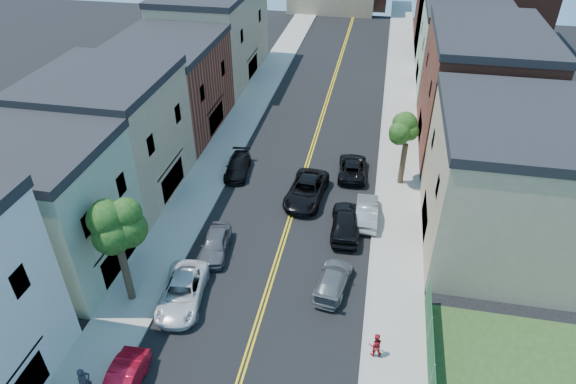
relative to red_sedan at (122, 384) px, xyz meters
The scene contains 24 objects.
sidewalk_left 32.07m from the red_sedan, 94.29° to the left, with size 3.20×100.00×0.15m, color gray.
sidewalk_right 34.67m from the red_sedan, 67.26° to the left, with size 3.20×100.00×0.15m, color gray.
curb_left 31.99m from the red_sedan, 91.16° to the left, with size 0.30×100.00×0.15m, color gray.
curb_right 34.04m from the red_sedan, 69.98° to the left, with size 0.30×100.00×0.15m, color gray.
bldg_left_palegrn 12.19m from the red_sedan, 136.83° to the left, with size 9.00×8.00×8.50m, color gray.
bldg_left_tan_near 19.36m from the red_sedan, 116.60° to the left, with size 9.00×10.00×9.00m, color #998466.
bldg_left_brick 29.42m from the red_sedan, 106.90° to the left, with size 9.00×12.00×8.00m, color brown.
bldg_left_tan_far 43.02m from the red_sedan, 101.45° to the left, with size 9.00×16.00×9.50m, color #998466.
bldg_right_tan 25.49m from the red_sedan, 39.32° to the left, with size 9.00×12.00×9.00m, color #998466.
bldg_right_brick 36.02m from the red_sedan, 56.95° to the left, with size 9.00×14.00×10.00m, color brown.
bldg_right_palegrn 48.24m from the red_sedan, 66.09° to the left, with size 9.00×12.00×8.50m, color gray.
tree_left_mid 8.73m from the red_sedan, 111.67° to the left, with size 5.20×5.20×9.29m.
tree_right_far 26.25m from the red_sedan, 58.60° to the left, with size 4.40×4.40×8.03m.
red_sedan is the anchor object (origin of this frame).
white_pickup 6.47m from the red_sedan, 83.82° to the left, with size 2.42×5.24×1.46m, color silver.
grey_car_left 11.11m from the red_sedan, 83.33° to the left, with size 1.69×4.21×1.43m, color #4E5155.
black_car_left 21.03m from the red_sedan, 90.00° to the left, with size 1.82×4.48×1.30m, color black.
grey_car_right 13.22m from the red_sedan, 44.52° to the left, with size 1.80×4.42×1.28m, color #595D60.
black_car_right 17.76m from the red_sedan, 57.18° to the left, with size 2.03×5.04×1.72m, color black.
silver_car_right 19.94m from the red_sedan, 56.52° to the left, with size 1.56×4.49×1.48m, color #9DA0A4.
dark_car_right_far 24.55m from the red_sedan, 67.41° to the left, with size 2.23×4.83×1.34m, color black.
black_suv_lane 19.45m from the red_sedan, 71.28° to the left, with size 2.63×5.71×1.59m, color black.
pedestrian_left 1.74m from the red_sedan, 162.35° to the right, with size 0.68×0.45×1.87m, color #24242B.
pedestrian_right 13.05m from the red_sedan, 20.72° to the left, with size 0.74×0.58×1.53m, color #AD1A22.
Camera 1 is at (5.44, -5.09, 22.52)m, focal length 31.15 mm.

